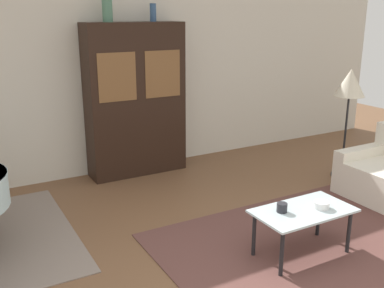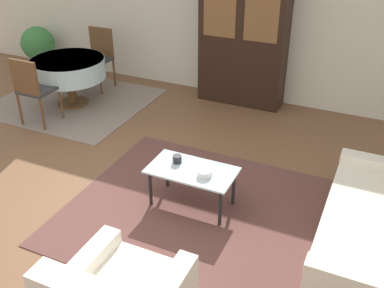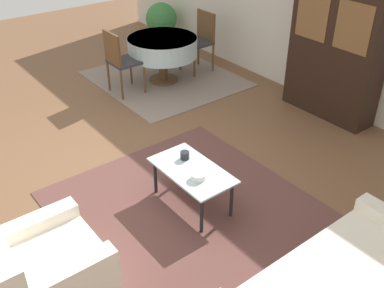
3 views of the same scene
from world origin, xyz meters
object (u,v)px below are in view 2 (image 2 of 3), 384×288
object	(u,v)px
display_cabinet	(243,39)
dining_chair_near	(33,87)
bowl	(205,173)
potted_plant	(38,45)
dining_chair_far	(98,54)
cup	(177,159)
couch	(382,233)
dining_table	(68,69)
coffee_table	(192,174)

from	to	relation	value
display_cabinet	dining_chair_near	xyz separation A→B (m)	(-2.36, -1.99, -0.44)
bowl	potted_plant	bearing A→B (deg)	149.40
display_cabinet	dining_chair_far	xyz separation A→B (m)	(-2.36, -0.43, -0.44)
cup	potted_plant	xyz separation A→B (m)	(-4.11, 2.54, -0.02)
couch	potted_plant	xyz separation A→B (m)	(-6.19, 2.60, 0.19)
display_cabinet	bowl	distance (m)	2.96
dining_table	dining_chair_near	size ratio (longest dim) A/B	1.13
dining_table	potted_plant	world-z (taller)	potted_plant
bowl	dining_chair_far	bearing A→B (deg)	140.90
bowl	potted_plant	xyz separation A→B (m)	(-4.48, 2.65, -0.01)
bowl	dining_chair_near	bearing A→B (deg)	163.93
dining_chair_far	coffee_table	bearing A→B (deg)	139.89
coffee_table	cup	world-z (taller)	cup
couch	dining_chair_far	distance (m)	5.25
cup	coffee_table	bearing A→B (deg)	-16.76
potted_plant	dining_chair_far	bearing A→B (deg)	-8.94
dining_chair_near	dining_chair_far	size ratio (longest dim) A/B	1.00
coffee_table	display_cabinet	bearing A→B (deg)	99.03
coffee_table	display_cabinet	world-z (taller)	display_cabinet
potted_plant	dining_table	bearing A→B (deg)	-33.89
couch	potted_plant	distance (m)	6.72
dining_chair_far	cup	xyz separation A→B (m)	(2.60, -2.30, -0.09)
couch	dining_chair_near	bearing A→B (deg)	80.19
couch	dining_chair_far	world-z (taller)	dining_chair_far
couch	dining_table	distance (m)	4.95
coffee_table	bowl	xyz separation A→B (m)	(0.16, -0.05, 0.08)
cup	dining_chair_near	bearing A→B (deg)	164.04
display_cabinet	cup	xyz separation A→B (m)	(0.24, -2.74, -0.52)
coffee_table	couch	bearing A→B (deg)	-0.12
dining_chair_far	cup	world-z (taller)	dining_chair_far
cup	dining_chair_far	bearing A→B (deg)	138.52
coffee_table	display_cabinet	distance (m)	2.90
coffee_table	cup	bearing A→B (deg)	163.24
display_cabinet	potted_plant	xyz separation A→B (m)	(-3.87, -0.20, -0.54)
dining_chair_far	cup	bearing A→B (deg)	138.52
display_cabinet	potted_plant	bearing A→B (deg)	-177.09
cup	bowl	bearing A→B (deg)	-16.89
couch	dining_chair_far	size ratio (longest dim) A/B	1.94
display_cabinet	potted_plant	size ratio (longest dim) A/B	2.50
dining_chair_far	potted_plant	world-z (taller)	dining_chair_far
dining_chair_far	bowl	world-z (taller)	dining_chair_far
cup	dining_table	bearing A→B (deg)	149.67
cup	bowl	world-z (taller)	cup
display_cabinet	dining_table	bearing A→B (deg)	-152.78
couch	display_cabinet	distance (m)	3.71
cup	bowl	xyz separation A→B (m)	(0.36, -0.11, -0.01)
dining_chair_far	dining_table	bearing A→B (deg)	90.00
dining_chair_near	dining_chair_far	distance (m)	1.56
display_cabinet	bowl	size ratio (longest dim) A/B	14.02
dining_chair_far	bowl	bearing A→B (deg)	140.90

